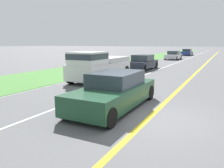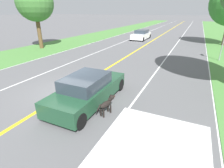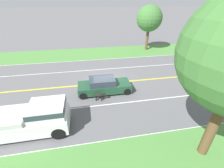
{
  "view_description": "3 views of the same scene",
  "coord_description": "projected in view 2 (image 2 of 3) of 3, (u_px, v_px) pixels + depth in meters",
  "views": [
    {
      "loc": [
        -2.09,
        6.82,
        2.43
      ],
      "look_at": [
        1.41,
        0.05,
        1.02
      ],
      "focal_mm": 35.0,
      "sensor_mm": 36.0,
      "label": 1
    },
    {
      "loc": [
        5.69,
        -6.62,
        4.01
      ],
      "look_at": [
        2.45,
        0.28,
        0.82
      ],
      "focal_mm": 28.0,
      "sensor_mm": 36.0,
      "label": 2
    },
    {
      "loc": [
        12.98,
        -1.84,
        7.24
      ],
      "look_at": [
        2.06,
        0.19,
        1.02
      ],
      "focal_mm": 24.0,
      "sensor_mm": 36.0,
      "label": 3
    }
  ],
  "objects": [
    {
      "name": "ego_car",
      "position": [
        88.0,
        90.0,
        8.07
      ],
      "size": [
        1.82,
        4.58,
        1.38
      ],
      "color": "#1E472D",
      "rests_on": "ground"
    },
    {
      "name": "street_sign",
      "position": [
        224.0,
        42.0,
        14.59
      ],
      "size": [
        0.11,
        0.64,
        2.6
      ],
      "color": "gray",
      "rests_on": "ground"
    },
    {
      "name": "oncoming_car",
      "position": [
        141.0,
        35.0,
        26.52
      ],
      "size": [
        1.93,
        4.68,
        1.38
      ],
      "rotation": [
        0.0,
        0.0,
        3.14
      ],
      "color": "white",
      "rests_on": "ground"
    },
    {
      "name": "centre_divider_line",
      "position": [
        68.0,
        92.0,
        9.31
      ],
      "size": [
        0.18,
        160.0,
        0.01
      ],
      "primitive_type": "cube",
      "color": "yellow",
      "rests_on": "ground"
    },
    {
      "name": "lane_dash_same_dir",
      "position": [
        130.0,
        106.0,
        7.94
      ],
      "size": [
        0.1,
        160.0,
        0.01
      ],
      "primitive_type": "cube",
      "color": "white",
      "rests_on": "ground"
    },
    {
      "name": "lane_dash_oncoming",
      "position": [
        22.0,
        82.0,
        10.68
      ],
      "size": [
        0.1,
        160.0,
        0.01
      ],
      "primitive_type": "cube",
      "color": "white",
      "rests_on": "ground"
    },
    {
      "name": "roadside_tree_left_near",
      "position": [
        35.0,
        3.0,
        18.45
      ],
      "size": [
        3.89,
        3.89,
        6.79
      ],
      "color": "brown",
      "rests_on": "ground"
    },
    {
      "name": "dog",
      "position": [
        107.0,
        103.0,
        7.21
      ],
      "size": [
        0.39,
        1.12,
        0.78
      ],
      "rotation": [
        0.0,
        0.0,
        -0.23
      ],
      "color": "black",
      "rests_on": "ground"
    },
    {
      "name": "lane_edge_line_right",
      "position": [
        218.0,
        126.0,
        6.56
      ],
      "size": [
        0.14,
        160.0,
        0.01
      ],
      "primitive_type": "cube",
      "color": "white",
      "rests_on": "ground"
    },
    {
      "name": "ground_plane",
      "position": [
        68.0,
        92.0,
        9.31
      ],
      "size": [
        400.0,
        400.0,
        0.0
      ],
      "primitive_type": "plane",
      "color": "#5B5B5E"
    }
  ]
}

